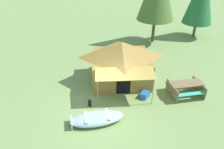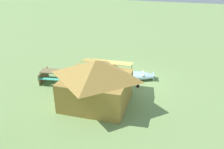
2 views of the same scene
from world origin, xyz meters
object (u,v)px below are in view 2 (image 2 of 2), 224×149
object	(u,v)px
beached_rowboat	(136,75)
cooler_box	(89,83)
canvas_cabin_tent	(96,82)
fuel_can	(138,85)
picnic_table	(55,75)

from	to	relation	value
beached_rowboat	cooler_box	bearing A→B (deg)	37.11
beached_rowboat	cooler_box	size ratio (longest dim) A/B	5.36
beached_rowboat	canvas_cabin_tent	world-z (taller)	canvas_cabin_tent
cooler_box	fuel_can	world-z (taller)	fuel_can
beached_rowboat	canvas_cabin_tent	bearing A→B (deg)	71.02
fuel_can	canvas_cabin_tent	bearing A→B (deg)	56.07
fuel_can	picnic_table	bearing A→B (deg)	10.45
canvas_cabin_tent	picnic_table	bearing A→B (deg)	-24.13
beached_rowboat	picnic_table	bearing A→B (deg)	24.13
picnic_table	cooler_box	distance (m)	2.26
canvas_cabin_tent	fuel_can	size ratio (longest dim) A/B	12.75
cooler_box	canvas_cabin_tent	bearing A→B (deg)	124.53
beached_rowboat	canvas_cabin_tent	distance (m)	4.01
beached_rowboat	cooler_box	world-z (taller)	beached_rowboat
canvas_cabin_tent	picnic_table	size ratio (longest dim) A/B	2.15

